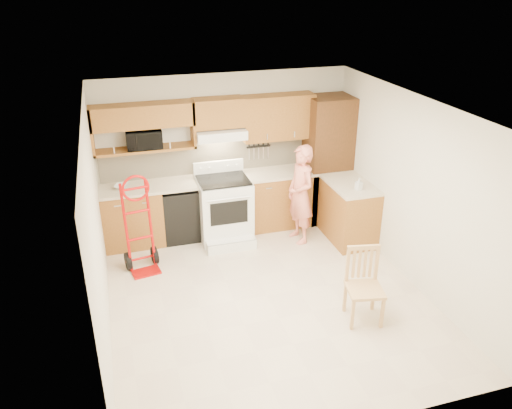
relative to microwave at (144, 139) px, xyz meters
name	(u,v)px	position (x,y,z in m)	size (l,w,h in m)	color
floor	(267,296)	(1.26, -2.08, -1.64)	(4.00, 4.50, 0.02)	beige
ceiling	(269,108)	(1.26, -2.08, 0.88)	(4.00, 4.50, 0.02)	white
wall_back	(225,152)	(1.26, 0.17, -0.38)	(4.00, 0.02, 2.50)	beige
wall_front	(351,322)	(1.26, -4.34, -0.38)	(4.00, 0.02, 2.50)	beige
wall_left	(96,232)	(-0.75, -2.08, -0.38)	(0.02, 4.50, 2.50)	beige
wall_right	(413,191)	(3.27, -2.08, -0.38)	(0.02, 4.50, 2.50)	beige
backsplash	(225,155)	(1.26, 0.15, -0.43)	(3.92, 0.03, 0.55)	beige
lower_cab_left	(132,217)	(-0.29, -0.14, -1.18)	(0.90, 0.60, 0.90)	#975F2A
dishwasher	(181,212)	(0.46, -0.14, -1.21)	(0.60, 0.60, 0.85)	black
lower_cab_right	(279,199)	(2.09, -0.14, -1.18)	(1.14, 0.60, 0.90)	#975F2A
countertop_left	(150,187)	(0.01, -0.13, -0.71)	(1.50, 0.63, 0.04)	beige
countertop_right	(280,172)	(2.09, -0.13, -0.71)	(1.14, 0.63, 0.04)	beige
cab_return_right	(348,212)	(2.96, -0.94, -1.18)	(0.60, 1.00, 0.90)	#975F2A
countertop_return	(351,185)	(2.96, -0.94, -0.71)	(0.63, 1.00, 0.04)	beige
pantry_tall	(327,160)	(2.91, -0.14, -0.58)	(0.70, 0.60, 2.10)	#592C13
upper_cab_left	(142,116)	(0.01, 0.00, 0.35)	(1.50, 0.33, 0.34)	#975F2A
upper_shelf_mw	(145,149)	(0.01, 0.00, -0.16)	(1.50, 0.33, 0.04)	#975F2A
upper_cab_center	(218,113)	(1.14, 0.00, 0.31)	(0.76, 0.33, 0.44)	#975F2A
upper_cab_right	(278,117)	(2.09, 0.00, 0.17)	(1.14, 0.33, 0.70)	#975F2A
range_hood	(220,134)	(1.14, -0.06, 0.00)	(0.76, 0.46, 0.14)	white
knife_strip	(259,150)	(1.81, 0.12, -0.39)	(0.40, 0.05, 0.29)	black
microwave	(144,139)	(0.00, 0.00, 0.00)	(0.51, 0.35, 0.28)	black
range	(225,205)	(1.10, -0.40, -1.04)	(0.80, 1.05, 1.18)	white
person	(301,195)	(2.21, -0.77, -0.85)	(0.57, 0.37, 1.56)	#E97E69
hand_truck	(140,229)	(-0.23, -0.97, -0.98)	(0.51, 0.47, 1.30)	#B80B09
dining_chair	(365,287)	(2.23, -2.89, -1.17)	(0.42, 0.45, 0.93)	tan
soap_bottle	(359,184)	(2.96, -1.19, -0.60)	(0.08, 0.08, 0.18)	white
bowl	(122,187)	(-0.39, -0.14, -0.66)	(0.22, 0.22, 0.05)	white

